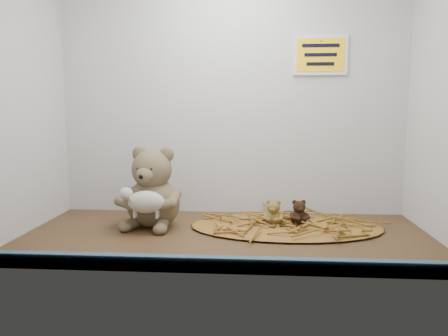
# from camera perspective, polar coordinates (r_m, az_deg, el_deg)

# --- Properties ---
(alcove_shell) EXTENTS (1.20, 0.60, 0.90)m
(alcove_shell) POSITION_cam_1_polar(r_m,az_deg,el_deg) (1.33, 0.53, 11.22)
(alcove_shell) COLOR #3C2414
(alcove_shell) RESTS_ON ground
(front_rail) EXTENTS (1.19, 0.02, 0.04)m
(front_rail) POSITION_cam_1_polar(r_m,az_deg,el_deg) (1.01, -0.86, -12.48)
(front_rail) COLOR #3C5D74
(front_rail) RESTS_ON shelf_floor
(straw_bed) EXTENTS (0.60, 0.35, 0.01)m
(straw_bed) POSITION_cam_1_polar(r_m,az_deg,el_deg) (1.39, 8.10, -7.53)
(straw_bed) COLOR brown
(straw_bed) RESTS_ON shelf_floor
(main_teddy) EXTENTS (0.24, 0.25, 0.25)m
(main_teddy) POSITION_cam_1_polar(r_m,az_deg,el_deg) (1.39, -9.27, -2.41)
(main_teddy) COLOR #766448
(main_teddy) RESTS_ON shelf_floor
(toy_lamb) EXTENTS (0.14, 0.09, 0.09)m
(toy_lamb) POSITION_cam_1_polar(r_m,az_deg,el_deg) (1.31, -10.15, -4.39)
(toy_lamb) COLOR beige
(toy_lamb) RESTS_ON main_teddy
(mini_teddy_tan) EXTENTS (0.08, 0.08, 0.08)m
(mini_teddy_tan) POSITION_cam_1_polar(r_m,az_deg,el_deg) (1.36, 6.48, -5.76)
(mini_teddy_tan) COLOR olive
(mini_teddy_tan) RESTS_ON straw_bed
(mini_teddy_brown) EXTENTS (0.07, 0.08, 0.08)m
(mini_teddy_brown) POSITION_cam_1_polar(r_m,az_deg,el_deg) (1.39, 9.77, -5.62)
(mini_teddy_brown) COLOR black
(mini_teddy_brown) RESTS_ON straw_bed
(wall_sign) EXTENTS (0.16, 0.01, 0.11)m
(wall_sign) POSITION_cam_1_polar(r_m,az_deg,el_deg) (1.56, 12.47, 14.22)
(wall_sign) COLOR yellow
(wall_sign) RESTS_ON back_wall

